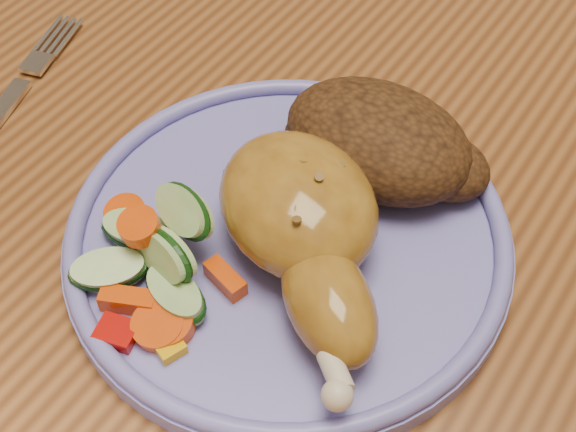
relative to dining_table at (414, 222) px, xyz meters
The scene contains 7 objects.
dining_table is the anchor object (origin of this frame).
plate 0.15m from the dining_table, 101.69° to the right, with size 0.24×0.24×0.01m, color #6E6AC3.
plate_rim 0.16m from the dining_table, 101.69° to the right, with size 0.23×0.23×0.01m, color #6E6AC3.
chicken_leg 0.17m from the dining_table, 94.53° to the right, with size 0.14×0.14×0.05m.
rice_pilaf 0.12m from the dining_table, 100.59° to the right, with size 0.12×0.08×0.05m.
vegetable_pile 0.22m from the dining_table, 110.20° to the right, with size 0.09×0.09×0.04m.
fork 0.28m from the dining_table, 150.33° to the right, with size 0.06×0.15×0.00m.
Camera 1 is at (0.12, -0.33, 1.09)m, focal length 50.00 mm.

